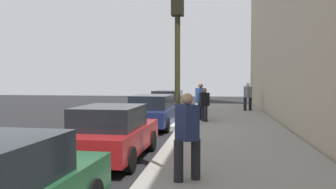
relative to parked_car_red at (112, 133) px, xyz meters
The scene contains 13 objects.
ground_plane 5.96m from the parked_car_red, ahead, with size 56.00×56.00×0.00m, color black.
sidewalk 6.91m from the parked_car_red, 30.77° to the right, with size 28.00×4.60×0.15m, color gray.
lane_stripe_centre 6.66m from the parked_car_red, 26.81° to the left, with size 28.00×0.14×0.01m, color gold.
snow_bank_curb 8.89m from the parked_car_red, ahead, with size 6.98×0.56×0.22m, color white.
parked_car_red is the anchor object (origin of this frame).
parked_car_navy 6.23m from the parked_car_red, ahead, with size 4.56×2.00×1.51m.
parked_car_charcoal 11.92m from the parked_car_red, ahead, with size 4.40×1.96×1.51m.
pedestrian_grey_coat 14.74m from the parked_car_red, 19.53° to the right, with size 0.58×0.55×1.82m.
pedestrian_blue_coat 9.20m from the parked_car_red, 12.99° to the right, with size 0.60×0.56×1.84m.
pedestrian_navy_coat 3.14m from the parked_car_red, 133.17° to the right, with size 0.58×0.54×1.81m.
pedestrian_black_coat 8.10m from the parked_car_red, 16.54° to the right, with size 0.51×0.51×1.62m.
traffic_light_pole 3.42m from the parked_car_red, 128.85° to the right, with size 0.35×0.26×4.18m.
rolling_suitcase 8.69m from the parked_car_red, 13.43° to the right, with size 0.34×0.22×0.97m.
Camera 1 is at (-15.10, -2.63, 2.27)m, focal length 36.98 mm.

